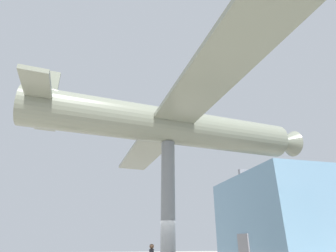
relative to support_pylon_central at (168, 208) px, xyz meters
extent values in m
cube|color=#60849E|center=(-10.65, 15.04, 0.66)|extent=(11.56, 11.73, 7.38)
cube|color=slate|center=(-10.65, 15.04, 4.65)|extent=(0.36, 11.14, 0.60)
cube|color=slate|center=(-10.65, 9.11, -1.88)|extent=(1.80, 0.12, 2.30)
cylinder|color=slate|center=(0.00, 0.00, 0.00)|extent=(0.63, 0.63, 6.06)
cylinder|color=slate|center=(0.00, 0.00, 3.91)|extent=(3.14, 13.37, 1.77)
cube|color=slate|center=(0.00, 0.00, 3.91)|extent=(17.32, 3.79, 0.18)
cube|color=slate|center=(0.61, -5.80, 4.05)|extent=(5.58, 1.57, 0.18)
cube|color=slate|center=(0.61, -5.80, 4.95)|extent=(0.29, 1.11, 1.71)
cone|color=slate|center=(-0.76, 7.17, 3.91)|extent=(1.62, 1.33, 1.50)
sphere|color=black|center=(-0.84, 7.94, 3.91)|extent=(0.44, 0.44, 0.44)
sphere|color=brown|center=(-3.07, -0.13, -1.57)|extent=(0.24, 0.24, 0.24)
camera|label=1|loc=(11.57, -2.75, -1.33)|focal=28.00mm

